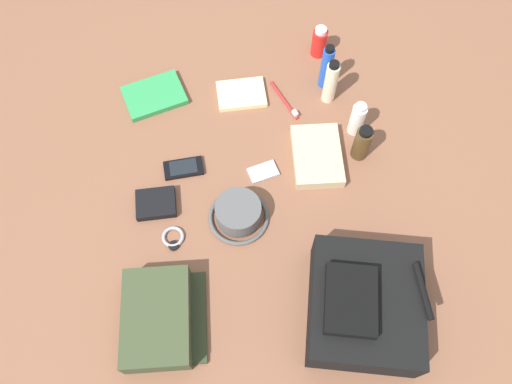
% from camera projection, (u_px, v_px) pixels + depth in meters
% --- Properties ---
extents(ground_plane, '(2.64, 2.02, 0.02)m').
position_uv_depth(ground_plane, '(256.00, 200.00, 1.47)').
color(ground_plane, brown).
rests_on(ground_plane, ground).
extents(backpack, '(0.36, 0.33, 0.15)m').
position_uv_depth(backpack, '(364.00, 305.00, 1.25)').
color(backpack, black).
rests_on(backpack, ground_plane).
extents(toiletry_pouch, '(0.25, 0.22, 0.08)m').
position_uv_depth(toiletry_pouch, '(159.00, 318.00, 1.27)').
color(toiletry_pouch, '#384228').
rests_on(toiletry_pouch, ground_plane).
extents(bucket_hat, '(0.17, 0.17, 0.07)m').
position_uv_depth(bucket_hat, '(238.00, 213.00, 1.40)').
color(bucket_hat, '#515151').
rests_on(bucket_hat, ground_plane).
extents(sunscreen_spray, '(0.05, 0.05, 0.11)m').
position_uv_depth(sunscreen_spray, '(319.00, 42.00, 1.64)').
color(sunscreen_spray, red).
rests_on(sunscreen_spray, ground_plane).
extents(deodorant_spray, '(0.04, 0.04, 0.17)m').
position_uv_depth(deodorant_spray, '(326.00, 67.00, 1.56)').
color(deodorant_spray, blue).
rests_on(deodorant_spray, ground_plane).
extents(lotion_bottle, '(0.04, 0.04, 0.17)m').
position_uv_depth(lotion_bottle, '(331.00, 82.00, 1.54)').
color(lotion_bottle, beige).
rests_on(lotion_bottle, ground_plane).
extents(toothpaste_tube, '(0.04, 0.04, 0.12)m').
position_uv_depth(toothpaste_tube, '(357.00, 119.00, 1.50)').
color(toothpaste_tube, white).
rests_on(toothpaste_tube, ground_plane).
extents(cologne_bottle, '(0.05, 0.05, 0.13)m').
position_uv_depth(cologne_bottle, '(362.00, 143.00, 1.46)').
color(cologne_bottle, '#473319').
rests_on(cologne_bottle, ground_plane).
extents(paperback_novel, '(0.18, 0.21, 0.02)m').
position_uv_depth(paperback_novel, '(154.00, 96.00, 1.60)').
color(paperback_novel, '#2D934C').
rests_on(paperback_novel, ground_plane).
extents(cell_phone, '(0.07, 0.12, 0.01)m').
position_uv_depth(cell_phone, '(184.00, 168.00, 1.49)').
color(cell_phone, black).
rests_on(cell_phone, ground_plane).
extents(media_player, '(0.07, 0.09, 0.01)m').
position_uv_depth(media_player, '(263.00, 172.00, 1.49)').
color(media_player, '#B7B7BC').
rests_on(media_player, ground_plane).
extents(wristwatch, '(0.07, 0.06, 0.01)m').
position_uv_depth(wristwatch, '(173.00, 238.00, 1.39)').
color(wristwatch, '#99999E').
rests_on(wristwatch, ground_plane).
extents(toothbrush, '(0.15, 0.07, 0.02)m').
position_uv_depth(toothbrush, '(286.00, 102.00, 1.59)').
color(toothbrush, red).
rests_on(toothbrush, ground_plane).
extents(wallet, '(0.09, 0.11, 0.02)m').
position_uv_depth(wallet, '(156.00, 203.00, 1.43)').
color(wallet, black).
rests_on(wallet, ground_plane).
extents(notepad, '(0.11, 0.15, 0.02)m').
position_uv_depth(notepad, '(240.00, 94.00, 1.61)').
color(notepad, beige).
rests_on(notepad, ground_plane).
extents(folded_towel, '(0.21, 0.15, 0.04)m').
position_uv_depth(folded_towel, '(317.00, 156.00, 1.50)').
color(folded_towel, '#C6B289').
rests_on(folded_towel, ground_plane).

